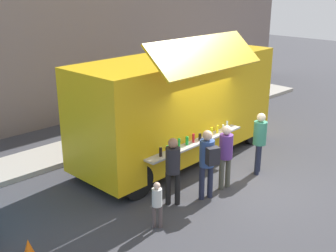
{
  "coord_description": "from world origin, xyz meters",
  "views": [
    {
      "loc": [
        -8.32,
        -5.93,
        5.06
      ],
      "look_at": [
        -0.63,
        1.94,
        1.3
      ],
      "focal_mm": 44.88,
      "sensor_mm": 36.0,
      "label": 1
    }
  ],
  "objects_px": {
    "trash_bin": "(214,101)",
    "child_near_queue": "(157,201)",
    "customer_front_ordering": "(226,151)",
    "food_truck_main": "(179,104)",
    "customer_extra_browsing": "(260,138)",
    "traffic_cone_orange": "(29,252)",
    "customer_rear_waiting": "(173,166)",
    "customer_mid_with_backpack": "(208,158)"
  },
  "relations": [
    {
      "from": "food_truck_main",
      "to": "child_near_queue",
      "type": "bearing_deg",
      "value": -144.74
    },
    {
      "from": "trash_bin",
      "to": "customer_mid_with_backpack",
      "type": "xyz_separation_m",
      "value": [
        -5.81,
        -4.62,
        0.63
      ]
    },
    {
      "from": "customer_extra_browsing",
      "to": "child_near_queue",
      "type": "relative_size",
      "value": 1.61
    },
    {
      "from": "child_near_queue",
      "to": "customer_extra_browsing",
      "type": "bearing_deg",
      "value": -36.78
    },
    {
      "from": "customer_mid_with_backpack",
      "to": "child_near_queue",
      "type": "bearing_deg",
      "value": 112.83
    },
    {
      "from": "trash_bin",
      "to": "customer_mid_with_backpack",
      "type": "relative_size",
      "value": 0.51
    },
    {
      "from": "traffic_cone_orange",
      "to": "trash_bin",
      "type": "xyz_separation_m",
      "value": [
        10.14,
        3.97,
        0.18
      ]
    },
    {
      "from": "traffic_cone_orange",
      "to": "trash_bin",
      "type": "height_order",
      "value": "trash_bin"
    },
    {
      "from": "customer_mid_with_backpack",
      "to": "customer_extra_browsing",
      "type": "height_order",
      "value": "customer_mid_with_backpack"
    },
    {
      "from": "customer_front_ordering",
      "to": "food_truck_main",
      "type": "bearing_deg",
      "value": -5.74
    },
    {
      "from": "customer_rear_waiting",
      "to": "child_near_queue",
      "type": "xyz_separation_m",
      "value": [
        -0.96,
        -0.49,
        -0.36
      ]
    },
    {
      "from": "trash_bin",
      "to": "customer_extra_browsing",
      "type": "distance_m",
      "value": 5.92
    },
    {
      "from": "child_near_queue",
      "to": "customer_rear_waiting",
      "type": "bearing_deg",
      "value": -11.11
    },
    {
      "from": "trash_bin",
      "to": "customer_front_ordering",
      "type": "height_order",
      "value": "customer_front_ordering"
    },
    {
      "from": "customer_extra_browsing",
      "to": "child_near_queue",
      "type": "bearing_deg",
      "value": 66.32
    },
    {
      "from": "food_truck_main",
      "to": "child_near_queue",
      "type": "relative_size",
      "value": 6.17
    },
    {
      "from": "trash_bin",
      "to": "customer_front_ordering",
      "type": "bearing_deg",
      "value": -137.79
    },
    {
      "from": "traffic_cone_orange",
      "to": "customer_rear_waiting",
      "type": "height_order",
      "value": "customer_rear_waiting"
    },
    {
      "from": "food_truck_main",
      "to": "traffic_cone_orange",
      "type": "bearing_deg",
      "value": -166.23
    },
    {
      "from": "traffic_cone_orange",
      "to": "customer_extra_browsing",
      "type": "relative_size",
      "value": 0.31
    },
    {
      "from": "food_truck_main",
      "to": "customer_mid_with_backpack",
      "type": "distance_m",
      "value": 2.73
    },
    {
      "from": "child_near_queue",
      "to": "customer_front_ordering",
      "type": "bearing_deg",
      "value": -34.39
    },
    {
      "from": "customer_front_ordering",
      "to": "customer_rear_waiting",
      "type": "bearing_deg",
      "value": 86.6
    },
    {
      "from": "customer_front_ordering",
      "to": "customer_rear_waiting",
      "type": "xyz_separation_m",
      "value": [
        -1.56,
        0.33,
        -0.01
      ]
    },
    {
      "from": "trash_bin",
      "to": "customer_rear_waiting",
      "type": "relative_size",
      "value": 0.54
    },
    {
      "from": "traffic_cone_orange",
      "to": "customer_mid_with_backpack",
      "type": "relative_size",
      "value": 0.31
    },
    {
      "from": "customer_front_ordering",
      "to": "customer_extra_browsing",
      "type": "xyz_separation_m",
      "value": [
        1.39,
        -0.08,
        0.03
      ]
    },
    {
      "from": "customer_front_ordering",
      "to": "customer_mid_with_backpack",
      "type": "bearing_deg",
      "value": 103.29
    },
    {
      "from": "customer_front_ordering",
      "to": "customer_rear_waiting",
      "type": "distance_m",
      "value": 1.6
    },
    {
      "from": "child_near_queue",
      "to": "trash_bin",
      "type": "bearing_deg",
      "value": -5.97
    },
    {
      "from": "traffic_cone_orange",
      "to": "customer_mid_with_backpack",
      "type": "distance_m",
      "value": 4.46
    },
    {
      "from": "food_truck_main",
      "to": "customer_extra_browsing",
      "type": "relative_size",
      "value": 3.82
    },
    {
      "from": "customer_mid_with_backpack",
      "to": "child_near_queue",
      "type": "xyz_separation_m",
      "value": [
        -1.75,
        -0.09,
        -0.44
      ]
    },
    {
      "from": "trash_bin",
      "to": "child_near_queue",
      "type": "height_order",
      "value": "child_near_queue"
    },
    {
      "from": "customer_mid_with_backpack",
      "to": "customer_rear_waiting",
      "type": "xyz_separation_m",
      "value": [
        -0.78,
        0.4,
        -0.08
      ]
    },
    {
      "from": "food_truck_main",
      "to": "customer_extra_browsing",
      "type": "height_order",
      "value": "food_truck_main"
    },
    {
      "from": "traffic_cone_orange",
      "to": "customer_extra_browsing",
      "type": "distance_m",
      "value": 6.59
    },
    {
      "from": "customer_extra_browsing",
      "to": "customer_front_ordering",
      "type": "bearing_deg",
      "value": 61.95
    },
    {
      "from": "customer_mid_with_backpack",
      "to": "customer_extra_browsing",
      "type": "xyz_separation_m",
      "value": [
        2.17,
        -0.01,
        -0.04
      ]
    },
    {
      "from": "food_truck_main",
      "to": "customer_rear_waiting",
      "type": "distance_m",
      "value": 2.94
    },
    {
      "from": "customer_front_ordering",
      "to": "traffic_cone_orange",
      "type": "bearing_deg",
      "value": 92.04
    },
    {
      "from": "trash_bin",
      "to": "child_near_queue",
      "type": "relative_size",
      "value": 0.84
    }
  ]
}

